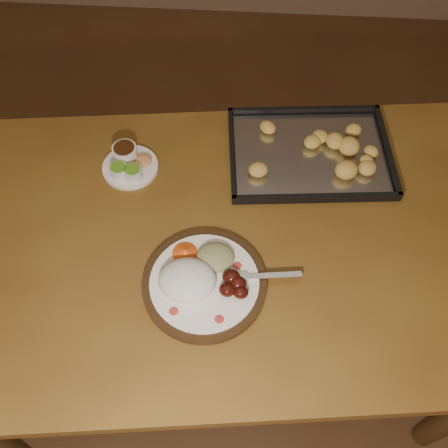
{
  "coord_description": "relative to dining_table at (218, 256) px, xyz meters",
  "views": [
    {
      "loc": [
        0.3,
        -0.71,
        1.84
      ],
      "look_at": [
        0.25,
        -0.03,
        0.77
      ],
      "focal_mm": 40.0,
      "sensor_mm": 36.0,
      "label": 1
    }
  ],
  "objects": [
    {
      "name": "dinner_plate",
      "position": [
        -0.03,
        -0.13,
        0.12
      ],
      "size": [
        0.38,
        0.3,
        0.07
      ],
      "rotation": [
        0.0,
        0.0,
        0.04
      ],
      "color": "black",
      "rests_on": "dining_table"
    },
    {
      "name": "baking_tray",
      "position": [
        0.24,
        0.29,
        0.11
      ],
      "size": [
        0.48,
        0.37,
        0.05
      ],
      "rotation": [
        0.0,
        0.0,
        0.09
      ],
      "color": "black",
      "rests_on": "dining_table"
    },
    {
      "name": "ground",
      "position": [
        -0.24,
        0.06,
        -0.65
      ],
      "size": [
        4.0,
        4.0,
        0.0
      ],
      "primitive_type": "plane",
      "color": "brown",
      "rests_on": "ground"
    },
    {
      "name": "condiment_saucer",
      "position": [
        -0.26,
        0.21,
        0.12
      ],
      "size": [
        0.16,
        0.16,
        0.05
      ],
      "rotation": [
        0.0,
        0.0,
        0.2
      ],
      "color": "white",
      "rests_on": "dining_table"
    },
    {
      "name": "dining_table",
      "position": [
        0.0,
        0.0,
        0.0
      ],
      "size": [
        1.6,
        1.07,
        0.75
      ],
      "rotation": [
        0.0,
        0.0,
        0.12
      ],
      "color": "brown",
      "rests_on": "ground"
    }
  ]
}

